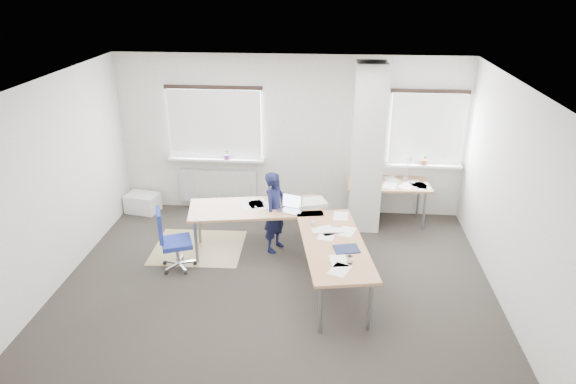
# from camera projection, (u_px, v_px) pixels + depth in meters

# --- Properties ---
(ground) EXTENTS (6.00, 6.00, 0.00)m
(ground) POSITION_uv_depth(u_px,v_px,m) (276.00, 286.00, 7.16)
(ground) COLOR black
(ground) RESTS_ON ground
(room_shell) EXTENTS (6.04, 5.04, 2.82)m
(room_shell) POSITION_uv_depth(u_px,v_px,m) (291.00, 157.00, 6.87)
(room_shell) COLOR #BAB3A9
(room_shell) RESTS_ON ground
(floor_mat) EXTENTS (1.42, 1.21, 0.01)m
(floor_mat) POSITION_uv_depth(u_px,v_px,m) (199.00, 247.00, 8.14)
(floor_mat) COLOR #9C8755
(floor_mat) RESTS_ON ground
(white_crate) EXTENTS (0.62, 0.49, 0.33)m
(white_crate) POSITION_uv_depth(u_px,v_px,m) (143.00, 203.00, 9.31)
(white_crate) COLOR white
(white_crate) RESTS_ON ground
(desk_main) EXTENTS (2.82, 2.63, 0.96)m
(desk_main) POSITION_uv_depth(u_px,v_px,m) (295.00, 226.00, 7.34)
(desk_main) COLOR #976541
(desk_main) RESTS_ON ground
(desk_side) EXTENTS (1.43, 0.76, 1.22)m
(desk_side) POSITION_uv_depth(u_px,v_px,m) (388.00, 185.00, 8.73)
(desk_side) COLOR #976541
(desk_side) RESTS_ON ground
(task_chair) EXTENTS (0.56, 0.55, 0.96)m
(task_chair) POSITION_uv_depth(u_px,v_px,m) (175.00, 252.00, 7.48)
(task_chair) COLOR navy
(task_chair) RESTS_ON ground
(person) EXTENTS (0.47, 0.55, 1.29)m
(person) POSITION_uv_depth(u_px,v_px,m) (275.00, 212.00, 7.86)
(person) COLOR black
(person) RESTS_ON ground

